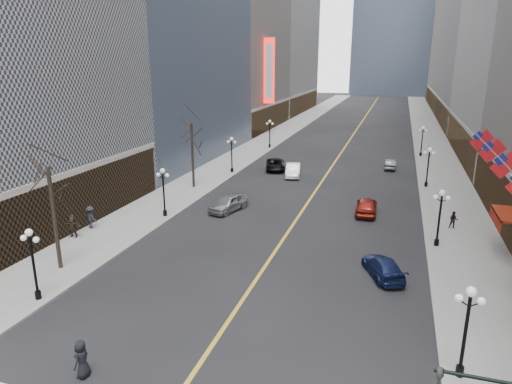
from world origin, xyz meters
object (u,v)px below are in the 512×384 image
Objects in this scene: streetlamp_east_1 at (440,212)px; car_nb_mid at (293,170)px; streetlamp_west_2 at (232,151)px; car_nb_far at (275,165)px; car_sb_mid at (366,206)px; streetlamp_east_0 at (467,323)px; streetlamp_east_3 at (422,138)px; car_sb_near at (383,267)px; car_sb_far at (390,164)px; car_nb_near at (228,203)px; streetlamp_east_2 at (428,163)px; streetlamp_west_1 at (163,187)px; streetlamp_west_0 at (32,257)px; streetlamp_west_3 at (270,131)px.

car_nb_mid is (-15.72, 18.71, -2.10)m from streetlamp_east_1.
streetlamp_west_2 is 0.87× the size of car_nb_far.
car_nb_mid is at bearing -52.75° from car_sb_mid.
streetlamp_east_3 is at bearing 90.00° from streetlamp_east_0.
car_sb_near is (11.94, -25.09, -0.14)m from car_nb_mid.
car_sb_far is at bearing -96.66° from car_sb_mid.
car_nb_near is at bearing -119.82° from streetlamp_east_3.
streetlamp_east_2 reaches higher than car_sb_near.
car_sb_mid is at bearing 131.72° from streetlamp_east_1.
streetlamp_east_0 is 0.87× the size of car_nb_far.
streetlamp_west_1 reaches higher than car_sb_far.
streetlamp_east_3 is (0.00, 18.00, 0.00)m from streetlamp_east_2.
streetlamp_west_0 reaches higher than car_nb_mid.
streetlamp_east_2 and streetlamp_west_3 have the same top height.
streetlamp_west_0 is at bearing -113.46° from car_nb_mid.
car_nb_far is (4.90, 3.27, -2.18)m from streetlamp_west_2.
car_sb_near is at bearing 111.46° from streetlamp_east_0.
streetlamp_east_1 is 18.00m from streetlamp_east_2.
car_sb_mid is 20.02m from car_sb_far.
streetlamp_east_0 is 1.00× the size of streetlamp_east_3.
streetlamp_west_1 reaches higher than car_nb_mid.
streetlamp_east_0 is 41.39m from streetlamp_west_2.
car_sb_far is at bearing 116.09° from streetlamp_east_2.
car_sb_far is (-4.16, 26.50, -2.24)m from streetlamp_east_1.
streetlamp_west_3 is (-23.60, 36.00, 0.00)m from streetlamp_east_1.
car_sb_near is (-3.78, -6.38, -2.24)m from streetlamp_east_1.
streetlamp_east_3 is 23.60m from streetlamp_west_3.
car_nb_near is at bearing -71.07° from streetlamp_west_2.
streetlamp_west_1 is at bearing -123.25° from streetlamp_east_3.
streetlamp_west_0 is at bearing -113.28° from car_nb_far.
streetlamp_west_0 is 34.00m from streetlamp_west_2.
streetlamp_east_1 is at bearing -60.63° from car_nb_mid.
car_nb_far is 1.14× the size of car_sb_near.
car_nb_mid is at bearing -132.28° from streetlamp_east_3.
car_sb_far is at bearing 65.43° from streetlamp_west_0.
streetlamp_west_0 is at bearing -114.41° from streetlamp_east_3.
streetlamp_west_3 reaches higher than car_sb_far.
streetlamp_east_3 is 29.68m from streetlamp_west_2.
car_sb_far is at bearing 74.19° from car_nb_near.
car_nb_near is 1.18× the size of car_sb_far.
car_nb_mid is at bearing 77.21° from streetlamp_west_0.
streetlamp_east_3 is at bearing 90.00° from streetlamp_east_2.
streetlamp_west_2 is 0.93× the size of car_nb_mid.
streetlamp_west_1 is 1.00× the size of streetlamp_west_2.
streetlamp_east_3 is (0.00, 36.00, 0.00)m from streetlamp_east_1.
streetlamp_east_0 is at bearing 88.97° from car_sb_near.
streetlamp_west_1 is 0.93× the size of car_nb_mid.
car_nb_near is at bearing -142.10° from streetlamp_east_2.
streetlamp_west_1 is 36.00m from streetlamp_west_3.
streetlamp_west_3 is 0.96× the size of car_nb_near.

